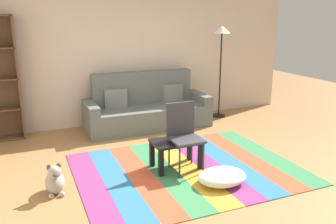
{
  "coord_description": "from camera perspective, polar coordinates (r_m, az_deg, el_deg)",
  "views": [
    {
      "loc": [
        -1.89,
        -3.86,
        2.0
      ],
      "look_at": [
        0.01,
        0.64,
        0.65
      ],
      "focal_mm": 37.4,
      "sensor_mm": 36.0,
      "label": 1
    }
  ],
  "objects": [
    {
      "name": "ground_plane",
      "position": [
        4.74,
        2.91,
        -9.52
      ],
      "size": [
        14.0,
        14.0,
        0.0
      ],
      "primitive_type": "plane",
      "color": "#9E7042"
    },
    {
      "name": "standing_lamp",
      "position": [
        7.02,
        8.71,
        11.28
      ],
      "size": [
        0.32,
        0.32,
        1.81
      ],
      "color": "black",
      "rests_on": "ground_plane"
    },
    {
      "name": "dog",
      "position": [
        4.31,
        -17.98,
        -10.59
      ],
      "size": [
        0.22,
        0.35,
        0.4
      ],
      "color": "#9E998E",
      "rests_on": "ground_plane"
    },
    {
      "name": "folding_chair",
      "position": [
        4.61,
        2.53,
        -3.08
      ],
      "size": [
        0.4,
        0.4,
        0.9
      ],
      "rotation": [
        0.0,
        0.0,
        -0.45
      ],
      "color": "#38383D",
      "rests_on": "ground_plane"
    },
    {
      "name": "tv_remote",
      "position": [
        4.71,
        0.56,
        -4.28
      ],
      "size": [
        0.05,
        0.15,
        0.02
      ],
      "primitive_type": "cube",
      "rotation": [
        0.0,
        0.0,
        0.04
      ],
      "color": "black",
      "rests_on": "coffee_table"
    },
    {
      "name": "rug",
      "position": [
        4.78,
        3.13,
        -9.23
      ],
      "size": [
        2.89,
        2.23,
        0.01
      ],
      "color": "#843370",
      "rests_on": "ground_plane"
    },
    {
      "name": "back_wall",
      "position": [
        6.71,
        -6.56,
        9.81
      ],
      "size": [
        6.8,
        0.1,
        2.7
      ],
      "primitive_type": "cube",
      "color": "beige",
      "rests_on": "ground_plane"
    },
    {
      "name": "coffee_table",
      "position": [
        4.69,
        1.33,
        -5.6
      ],
      "size": [
        0.65,
        0.41,
        0.39
      ],
      "color": "black",
      "rests_on": "rug"
    },
    {
      "name": "pouf",
      "position": [
        4.39,
        8.79,
        -10.38
      ],
      "size": [
        0.61,
        0.48,
        0.18
      ],
      "primitive_type": "ellipsoid",
      "color": "white",
      "rests_on": "rug"
    },
    {
      "name": "couch",
      "position": [
        6.45,
        -3.47,
        0.48
      ],
      "size": [
        2.26,
        0.8,
        1.0
      ],
      "color": "#59605B",
      "rests_on": "ground_plane"
    }
  ]
}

